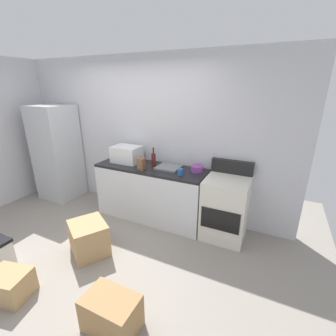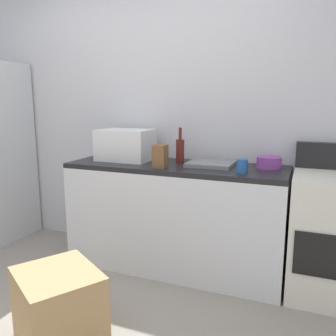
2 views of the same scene
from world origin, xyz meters
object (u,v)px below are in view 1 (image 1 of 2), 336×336
(microwave, at_px, (127,154))
(cardboard_box_medium, at_px, (9,285))
(coffee_mug, at_px, (180,172))
(refrigerator, at_px, (57,153))
(cardboard_box_large, at_px, (89,238))
(wine_bottle, at_px, (154,159))
(knife_block, at_px, (141,164))
(stove_oven, at_px, (225,207))
(mixing_bowl, at_px, (197,169))
(cardboard_box_small, at_px, (112,313))

(microwave, relative_size, cardboard_box_medium, 1.12)
(coffee_mug, bearing_deg, refrigerator, 178.01)
(coffee_mug, height_order, cardboard_box_medium, coffee_mug)
(refrigerator, relative_size, microwave, 3.89)
(microwave, height_order, cardboard_box_large, microwave)
(wine_bottle, relative_size, knife_block, 1.67)
(refrigerator, bearing_deg, knife_block, -3.67)
(stove_oven, height_order, cardboard_box_large, stove_oven)
(refrigerator, xyz_separation_m, stove_oven, (3.27, 0.06, -0.43))
(refrigerator, height_order, cardboard_box_medium, refrigerator)
(wine_bottle, bearing_deg, refrigerator, -176.74)
(wine_bottle, relative_size, cardboard_box_medium, 0.73)
(microwave, relative_size, knife_block, 2.56)
(wine_bottle, relative_size, mixing_bowl, 1.58)
(refrigerator, relative_size, mixing_bowl, 9.41)
(wine_bottle, distance_m, cardboard_box_large, 1.49)
(cardboard_box_medium, bearing_deg, cardboard_box_small, 9.01)
(stove_oven, xyz_separation_m, mixing_bowl, (-0.49, 0.11, 0.48))
(coffee_mug, bearing_deg, cardboard_box_small, -87.88)
(knife_block, distance_m, mixing_bowl, 0.85)
(stove_oven, distance_m, cardboard_box_medium, 2.74)
(mixing_bowl, bearing_deg, wine_bottle, -175.96)
(microwave, xyz_separation_m, mixing_bowl, (1.22, 0.07, -0.09))
(mixing_bowl, relative_size, cardboard_box_large, 0.39)
(coffee_mug, xyz_separation_m, cardboard_box_large, (-0.87, -1.01, -0.73))
(wine_bottle, distance_m, mixing_bowl, 0.72)
(mixing_bowl, bearing_deg, refrigerator, -176.54)
(mixing_bowl, bearing_deg, microwave, -176.76)
(knife_block, bearing_deg, cardboard_box_medium, -104.77)
(stove_oven, height_order, knife_block, stove_oven)
(stove_oven, bearing_deg, wine_bottle, 177.04)
(wine_bottle, distance_m, cardboard_box_small, 2.19)
(refrigerator, bearing_deg, cardboard_box_medium, -53.29)
(refrigerator, distance_m, cardboard_box_medium, 2.61)
(cardboard_box_large, bearing_deg, microwave, 98.96)
(knife_block, distance_m, cardboard_box_large, 1.27)
(stove_oven, relative_size, mixing_bowl, 5.79)
(stove_oven, bearing_deg, knife_block, -171.89)
(mixing_bowl, height_order, cardboard_box_medium, mixing_bowl)
(coffee_mug, xyz_separation_m, mixing_bowl, (0.16, 0.26, -0.00))
(cardboard_box_medium, relative_size, cardboard_box_small, 0.83)
(knife_block, bearing_deg, cardboard_box_small, -67.59)
(knife_block, bearing_deg, cardboard_box_large, -103.57)
(microwave, height_order, wine_bottle, wine_bottle)
(microwave, height_order, mixing_bowl, microwave)
(refrigerator, height_order, mixing_bowl, refrigerator)
(refrigerator, bearing_deg, cardboard_box_small, -34.06)
(coffee_mug, relative_size, cardboard_box_medium, 0.24)
(stove_oven, bearing_deg, mixing_bowl, 166.99)
(microwave, height_order, knife_block, microwave)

